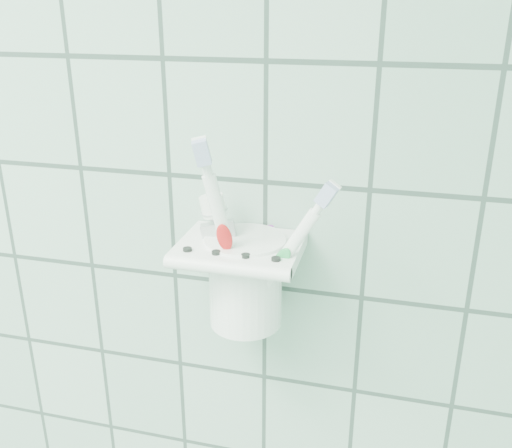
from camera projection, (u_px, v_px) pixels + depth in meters
holder_bracket at (241, 250)px, 0.60m from camera, size 0.13×0.10×0.04m
cup at (245, 278)px, 0.62m from camera, size 0.09×0.09×0.10m
toothbrush_pink at (246, 230)px, 0.58m from camera, size 0.05×0.04×0.21m
toothbrush_blue at (252, 235)px, 0.61m from camera, size 0.03×0.06×0.17m
toothbrush_orange at (238, 238)px, 0.58m from camera, size 0.09×0.03×0.19m
toothpaste_tube at (235, 247)px, 0.61m from camera, size 0.06×0.04×0.14m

